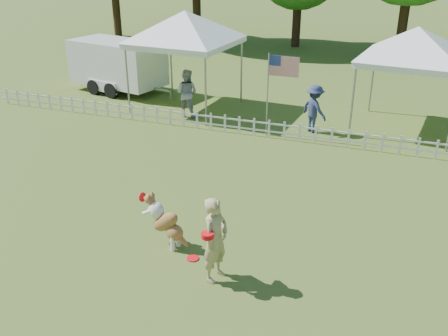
# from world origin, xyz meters

# --- Properties ---
(ground) EXTENTS (120.00, 120.00, 0.00)m
(ground) POSITION_xyz_m (0.00, 0.00, 0.00)
(ground) COLOR #445C1D
(ground) RESTS_ON ground
(picket_fence) EXTENTS (22.00, 0.08, 0.60)m
(picket_fence) POSITION_xyz_m (0.00, 7.00, 0.30)
(picket_fence) COLOR silver
(picket_fence) RESTS_ON ground
(handler) EXTENTS (0.52, 0.68, 1.66)m
(handler) POSITION_xyz_m (0.85, -0.44, 0.83)
(handler) COLOR tan
(handler) RESTS_ON ground
(dog) EXTENTS (1.10, 0.57, 1.09)m
(dog) POSITION_xyz_m (-0.50, 0.24, 0.54)
(dog) COLOR brown
(dog) RESTS_ON ground
(frisbee_on_turf) EXTENTS (0.29, 0.29, 0.02)m
(frisbee_on_turf) POSITION_xyz_m (0.20, -0.04, 0.01)
(frisbee_on_turf) COLOR red
(frisbee_on_turf) RESTS_ON ground
(canopy_tent_left) EXTENTS (3.59, 3.59, 3.48)m
(canopy_tent_left) POSITION_xyz_m (-4.01, 9.00, 1.74)
(canopy_tent_left) COLOR white
(canopy_tent_left) RESTS_ON ground
(canopy_tent_right) EXTENTS (3.52, 3.52, 3.29)m
(canopy_tent_right) POSITION_xyz_m (3.77, 9.37, 1.65)
(canopy_tent_right) COLOR white
(canopy_tent_right) RESTS_ON ground
(cargo_trailer) EXTENTS (5.17, 3.10, 2.12)m
(cargo_trailer) POSITION_xyz_m (-7.69, 10.18, 1.06)
(cargo_trailer) COLOR silver
(cargo_trailer) RESTS_ON ground
(flag_pole) EXTENTS (1.02, 0.12, 2.66)m
(flag_pole) POSITION_xyz_m (-0.40, 7.22, 1.33)
(flag_pole) COLOR gray
(flag_pole) RESTS_ON ground
(spectator_a) EXTENTS (0.84, 0.67, 1.70)m
(spectator_a) POSITION_xyz_m (-3.61, 8.11, 0.85)
(spectator_a) COLOR #9C9CA1
(spectator_a) RESTS_ON ground
(spectator_b) EXTENTS (1.17, 1.08, 1.58)m
(spectator_b) POSITION_xyz_m (0.96, 8.07, 0.79)
(spectator_b) COLOR navy
(spectator_b) RESTS_ON ground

